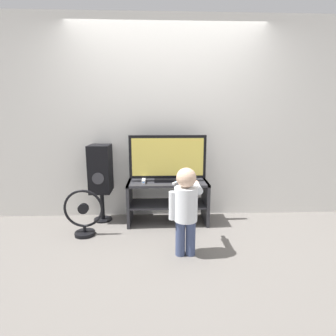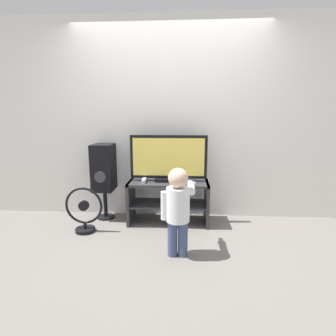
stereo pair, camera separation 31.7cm
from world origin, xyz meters
TOP-DOWN VIEW (x-y plane):
  - ground_plane at (0.00, 0.00)m, footprint 16.00×16.00m
  - wall_back at (0.00, 0.52)m, footprint 10.00×0.06m
  - tv_stand at (0.00, 0.22)m, footprint 1.01×0.44m
  - television at (0.00, 0.24)m, footprint 0.96×0.20m
  - game_console at (-0.30, 0.18)m, footprint 0.04×0.20m
  - remote_primary at (0.29, 0.14)m, footprint 0.10×0.13m
  - remote_secondary at (0.09, 0.10)m, footprint 0.10×0.13m
  - child at (0.14, -0.60)m, footprint 0.33×0.49m
  - speaker_tower at (-0.85, 0.31)m, footprint 0.26×0.34m
  - floor_fan at (-0.97, -0.13)m, footprint 0.44×0.23m

SIDE VIEW (x-z plane):
  - ground_plane at x=0.00m, z-range 0.00..0.00m
  - floor_fan at x=-0.97m, z-range -0.03..0.51m
  - tv_stand at x=0.00m, z-range 0.08..0.62m
  - child at x=0.14m, z-range 0.08..0.95m
  - remote_primary at x=0.29m, z-range 0.54..0.56m
  - remote_secondary at x=0.09m, z-range 0.54..0.56m
  - game_console at x=-0.30m, z-range 0.54..0.59m
  - speaker_tower at x=-0.85m, z-range 0.17..1.17m
  - television at x=0.00m, z-range 0.54..1.11m
  - wall_back at x=0.00m, z-range 0.00..2.60m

